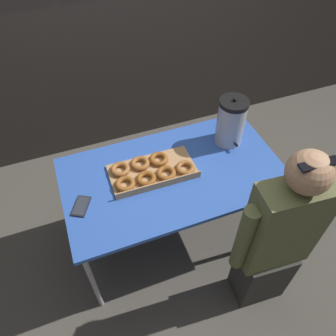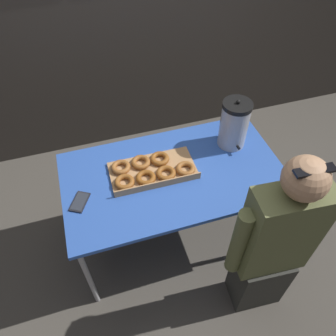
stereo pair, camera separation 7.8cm
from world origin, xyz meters
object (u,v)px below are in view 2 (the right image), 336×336
Objects in this scene: coffee_urn at (234,124)px; person_seated at (273,246)px; donut_box at (151,170)px; cell_phone at (80,202)px.

person_seated is (-0.08, -0.74, -0.24)m from coffee_urn.
donut_box reaches higher than cell_phone.
donut_box is at bearing -47.18° from person_seated.
coffee_urn is at bearing -91.33° from person_seated.
coffee_urn is at bearing 10.65° from donut_box.
person_seated reaches higher than coffee_urn.
person_seated is at bearing -50.74° from donut_box.
coffee_urn is 1.07m from cell_phone.
cell_phone is at bearing -25.20° from person_seated.
person_seated reaches higher than donut_box.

